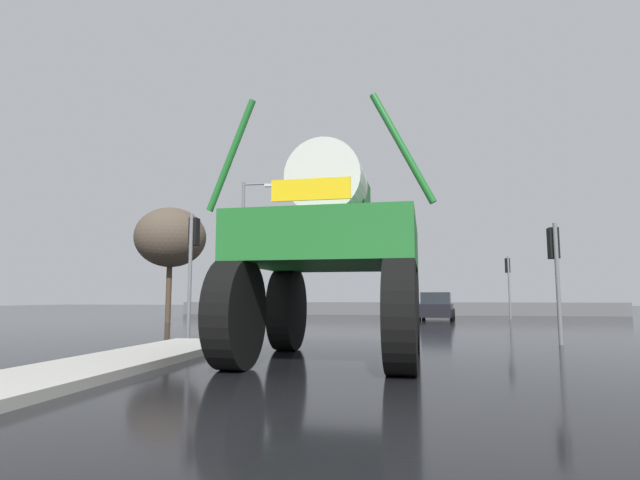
# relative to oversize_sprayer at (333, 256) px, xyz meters

# --- Properties ---
(ground_plane) EXTENTS (120.00, 120.00, 0.00)m
(ground_plane) POSITION_rel_oversize_sprayer_xyz_m (0.50, 12.84, -2.05)
(ground_plane) COLOR black
(median_island) EXTENTS (1.77, 10.39, 0.15)m
(median_island) POSITION_rel_oversize_sprayer_xyz_m (-3.71, -2.38, -1.98)
(median_island) COLOR #B2AFA8
(median_island) RESTS_ON ground
(oversize_sprayer) EXTENTS (3.95, 5.37, 4.71)m
(oversize_sprayer) POSITION_rel_oversize_sprayer_xyz_m (0.00, 0.00, 0.00)
(oversize_sprayer) COLOR black
(oversize_sprayer) RESTS_ON ground
(sedan_ahead) EXTENTS (2.27, 4.28, 1.52)m
(sedan_ahead) POSITION_rel_oversize_sprayer_xyz_m (3.18, 19.05, -1.34)
(sedan_ahead) COLOR black
(sedan_ahead) RESTS_ON ground
(traffic_signal_near_left) EXTENTS (0.24, 0.54, 3.75)m
(traffic_signal_near_left) POSITION_rel_oversize_sprayer_xyz_m (-4.90, 4.35, 0.68)
(traffic_signal_near_left) COLOR slate
(traffic_signal_near_left) RESTS_ON ground
(traffic_signal_near_right) EXTENTS (0.24, 0.54, 3.21)m
(traffic_signal_near_right) POSITION_rel_oversize_sprayer_xyz_m (5.41, 4.35, 0.28)
(traffic_signal_near_right) COLOR slate
(traffic_signal_near_right) RESTS_ON ground
(traffic_signal_far_left) EXTENTS (0.24, 0.55, 3.61)m
(traffic_signal_far_left) POSITION_rel_oversize_sprayer_xyz_m (7.37, 20.54, 0.58)
(traffic_signal_far_left) COLOR slate
(traffic_signal_far_left) RESTS_ON ground
(streetlight_far_left) EXTENTS (1.88, 0.24, 8.03)m
(streetlight_far_left) POSITION_rel_oversize_sprayer_xyz_m (-7.73, 18.00, 2.41)
(streetlight_far_left) COLOR slate
(streetlight_far_left) RESTS_ON ground
(bare_tree_left) EXTENTS (3.52, 3.52, 5.74)m
(bare_tree_left) POSITION_rel_oversize_sprayer_xyz_m (-10.14, 13.47, 2.17)
(bare_tree_left) COLOR #473828
(bare_tree_left) RESTS_ON ground
(roadside_barrier) EXTENTS (31.23, 0.24, 0.90)m
(roadside_barrier) POSITION_rel_oversize_sprayer_xyz_m (0.50, 26.17, -1.60)
(roadside_barrier) COLOR #59595B
(roadside_barrier) RESTS_ON ground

